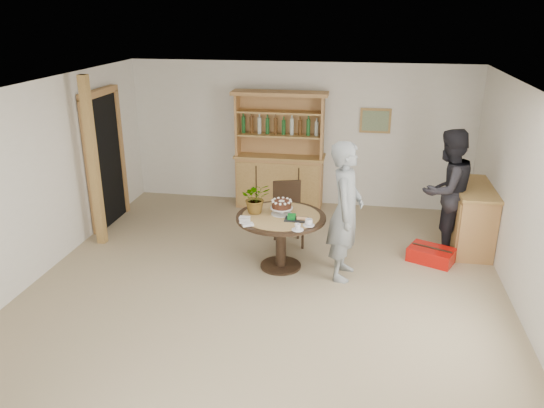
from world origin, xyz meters
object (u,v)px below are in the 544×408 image
Objects in this scene: teen_boy at (346,211)px; dining_table at (281,226)px; adult_person at (447,191)px; sideboard at (471,217)px; red_suitcase at (431,255)px; hutch at (280,169)px; dining_chair at (288,209)px.

dining_table is at bearing 89.50° from teen_boy.
adult_person is at bearing 24.47° from dining_table.
teen_boy reaches higher than dining_table.
sideboard is at bearing -49.26° from teen_boy.
red_suitcase is at bearing -56.34° from teen_boy.
sideboard is 2.88m from dining_table.
hutch is at bearing -67.07° from adult_person.
sideboard is 2.22m from teen_boy.
adult_person is (1.39, 1.12, -0.02)m from teen_boy.
hutch is 1.60m from dining_chair.
teen_boy is at bearing -64.46° from dining_chair.
dining_chair is at bearing 49.57° from teen_boy.
sideboard is at bearing 70.28° from red_suitcase.
dining_chair is at bearing 91.69° from dining_table.
dining_chair is at bearing -163.85° from red_suitcase.
teen_boy is 1.02× the size of adult_person.
sideboard is at bearing -22.21° from hutch.
adult_person is at bearing -27.23° from hutch.
hutch is 1.14× the size of adult_person.
teen_boy reaches higher than dining_chair.
dining_table is at bearing -80.56° from hutch.
dining_chair is 0.52× the size of teen_boy.
dining_table is (0.40, -2.38, -0.08)m from hutch.
adult_person is 0.95m from red_suitcase.
dining_chair is 0.53× the size of adult_person.
adult_person is (2.27, 0.19, 0.36)m from dining_chair.
hutch reaches higher than sideboard.
teen_boy is at bearing -6.71° from dining_table.
hutch reaches higher than teen_boy.
hutch is at bearing 85.63° from dining_chair.
teen_boy reaches higher than sideboard.
hutch is at bearing 167.29° from red_suitcase.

